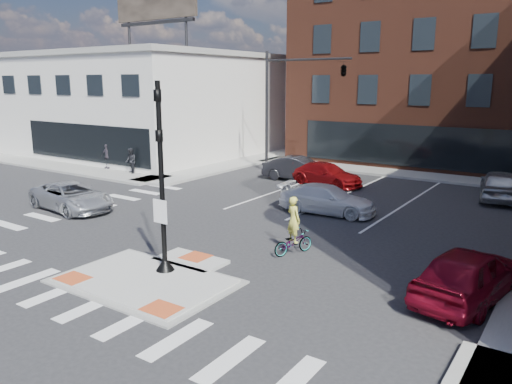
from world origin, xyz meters
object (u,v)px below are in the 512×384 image
Objects in this scene: silver_suv at (71,196)px; pedestrian_a at (131,161)px; bg_car_dark at (299,169)px; red_sedan at (469,274)px; bg_car_silver at (500,185)px; cyclist at (293,235)px; pedestrian_b at (107,156)px; white_pickup at (327,199)px; bg_car_red at (327,174)px.

pedestrian_a reaches higher than silver_suv.
red_sedan is at bearing -141.14° from bg_car_dark.
cyclist is at bearing 60.96° from bg_car_silver.
pedestrian_b is at bearing 103.03° from bg_car_dark.
white_pickup is 7.96m from bg_car_dark.
white_pickup is 2.74× the size of pedestrian_a.
bg_car_red is at bearing 0.87° from bg_car_silver.
silver_suv is 2.81× the size of pedestrian_b.
pedestrian_a is at bearing 109.79° from bg_car_dark.
pedestrian_a is at bearing 120.64° from bg_car_red.
silver_suv is at bearing 150.55° from bg_car_dark.
bg_car_silver is at bearing -43.97° from silver_suv.
silver_suv is 1.05× the size of bg_car_red.
red_sedan is 2.69× the size of pedestrian_b.
bg_car_silver is 9.30m from bg_car_red.
pedestrian_a is (-14.90, 1.42, 0.32)m from white_pickup.
silver_suv is at bearing 24.49° from cyclist.
red_sedan is (17.99, -0.07, 0.11)m from silver_suv.
white_pickup reaches higher than bg_car_red.
cyclist is 17.96m from pedestrian_a.
white_pickup is 1.02× the size of bg_car_dark.
red_sedan is at bearing -24.44° from pedestrian_b.
bg_car_red is 12.47m from cyclist.
white_pickup is 17.80m from pedestrian_b.
cyclist is (6.52, -12.03, -0.02)m from bg_car_dark.
bg_car_silver is 2.80× the size of pedestrian_a.
red_sedan is at bearing -129.05° from bg_car_red.
white_pickup is 1.00× the size of bg_car_red.
bg_car_dark is at bearing -17.15° from silver_suv.
pedestrian_a reaches higher than bg_car_red.
red_sedan is 1.02× the size of bg_car_dark.
pedestrian_a is (-4.45, 7.77, 0.32)m from silver_suv.
silver_suv is 13.69m from bg_car_dark.
pedestrian_b is at bearing 78.18° from white_pickup.
bg_car_dark is 13.44m from pedestrian_b.
bg_car_red is (-10.44, 12.24, -0.12)m from red_sedan.
pedestrian_a is at bearing -14.54° from pedestrian_b.
bg_car_red is at bearing 20.56° from white_pickup.
white_pickup is at bearing -52.34° from silver_suv.
pedestrian_b reaches higher than bg_car_red.
pedestrian_a is (-9.90, -4.78, 0.24)m from bg_car_dark.
bg_car_silver is 1.03× the size of bg_car_red.
white_pickup is (-7.54, 6.43, -0.12)m from red_sedan.
bg_car_dark is 2.11× the size of cyclist.
white_pickup is 2.68× the size of pedestrian_b.
pedestrian_b is (-12.71, -4.37, 0.26)m from bg_car_dark.
bg_car_silver is (16.70, 13.86, 0.13)m from silver_suv.
pedestrian_a reaches higher than bg_car_silver.
cyclist is 1.25× the size of pedestrian_b.
bg_car_red is 12.78m from pedestrian_a.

